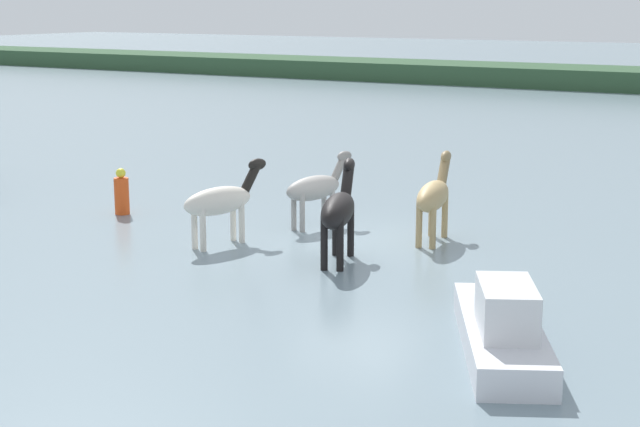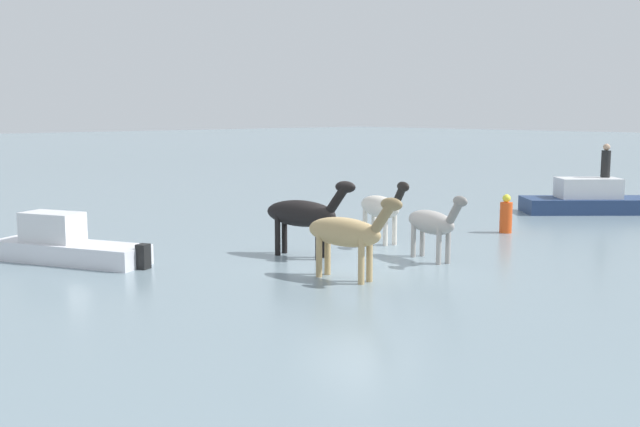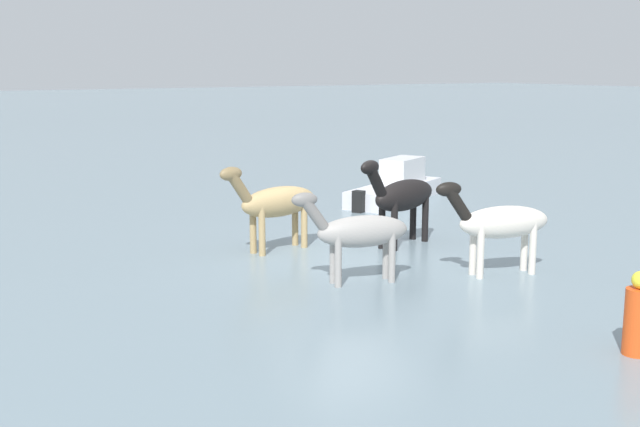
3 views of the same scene
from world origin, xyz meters
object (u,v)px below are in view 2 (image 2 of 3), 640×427
Objects in this scene: horse_dun_straggler at (433,223)px; boat_motor_center at (604,203)px; horse_lead at (381,207)px; horse_pinto_flank at (347,233)px; person_helmsman_aft at (606,162)px; horse_gray_outer at (304,214)px; buoy_channel_marker at (506,216)px; boat_tender_starboard at (67,249)px.

horse_dun_straggler reaches higher than boat_motor_center.
horse_lead reaches higher than boat_motor_center.
horse_pinto_flank is 2.91m from horse_dun_straggler.
horse_pinto_flank is (3.78, 2.58, 0.04)m from horse_lead.
person_helmsman_aft is (-14.22, -1.58, 0.76)m from horse_pinto_flank.
buoy_channel_marker is at bearing 61.39° from horse_gray_outer.
buoy_channel_marker is at bearing -138.37° from boat_tender_starboard.
horse_gray_outer is 6.90m from buoy_channel_marker.
boat_tender_starboard is at bearing -98.79° from horse_lead.
person_helmsman_aft reaches higher than horse_pinto_flank.
horse_pinto_flank reaches higher than boat_tender_starboard.
horse_pinto_flank is 0.59× the size of boat_tender_starboard.
horse_dun_straggler is 0.53× the size of boat_tender_starboard.
boat_motor_center is at bearing -130.47° from boat_tender_starboard.
horse_gray_outer reaches higher than boat_tender_starboard.
person_helmsman_aft is (-0.24, -0.12, 1.44)m from boat_motor_center.
boat_motor_center is 6.27m from buoy_channel_marker.
horse_gray_outer reaches higher than boat_motor_center.
horse_pinto_flank is 2.09× the size of buoy_channel_marker.
buoy_channel_marker is (-7.72, -1.27, -0.50)m from horse_pinto_flank.
boat_motor_center is (-13.03, 1.05, -0.73)m from horse_gray_outer.
horse_gray_outer reaches higher than horse_lead.
person_helmsman_aft reaches higher than horse_dun_straggler.
boat_motor_center is 1.47m from person_helmsman_aft.
horse_pinto_flank is 7.84m from buoy_channel_marker.
horse_lead is at bearing 34.82° from boat_motor_center.
boat_tender_starboard is 12.24m from buoy_channel_marker.
horse_lead is 1.05× the size of horse_dun_straggler.
horse_dun_straggler is 1.89× the size of buoy_channel_marker.
horse_lead is 10.52m from person_helmsman_aft.
horse_gray_outer is at bearing -10.39° from buoy_channel_marker.
horse_lead is 10.29m from boat_motor_center.
horse_lead is 4.57m from horse_pinto_flank.
horse_lead is 1.99× the size of buoy_channel_marker.
buoy_channel_marker is (-4.81, -1.19, -0.41)m from horse_dun_straggler.
horse_dun_straggler reaches higher than buoy_channel_marker.
horse_dun_straggler is at bearing -157.73° from boat_tender_starboard.
boat_tender_starboard is 18.42m from person_helmsman_aft.
person_helmsman_aft is 6.63m from buoy_channel_marker.
boat_motor_center is at bearing 110.35° from horse_dun_straggler.
person_helmsman_aft is (-11.31, -1.49, 0.86)m from horse_dun_straggler.
boat_tender_starboard is (17.63, -4.34, -0.03)m from boat_motor_center.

